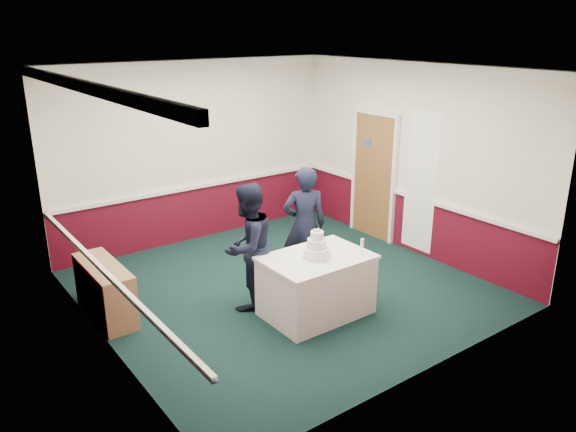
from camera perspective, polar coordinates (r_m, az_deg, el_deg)
ground at (r=7.96m, az=-0.35°, el=-7.31°), size 5.00×5.00×0.00m
room_shell at (r=7.84m, az=-2.56°, el=7.49°), size 5.00×5.00×3.00m
sideboard at (r=7.46m, az=-18.07°, el=-7.21°), size 0.41×1.20×0.70m
cake_table at (r=7.13m, az=2.88°, el=-7.00°), size 1.32×0.92×0.79m
wedding_cake at (r=6.93m, az=2.95°, el=-3.29°), size 0.35×0.35×0.36m
cake_knife at (r=6.81m, az=3.80°, el=-4.69°), size 0.02×0.22×0.00m
champagne_flute at (r=7.04m, az=7.56°, el=-2.84°), size 0.05×0.05×0.21m
person_man at (r=7.17m, az=-4.10°, el=-3.14°), size 0.98×0.88×1.66m
person_woman at (r=7.86m, az=1.67°, el=-0.95°), size 0.73×0.64×1.69m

